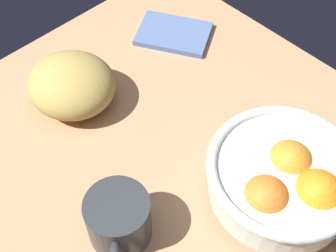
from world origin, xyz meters
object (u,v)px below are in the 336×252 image
object	(u,v)px
fruit_bowl	(284,179)
mug	(118,221)
bread_loaf	(72,85)
napkin_folded	(174,34)

from	to	relation	value
fruit_bowl	mug	size ratio (longest dim) A/B	1.99
bread_loaf	fruit_bowl	bearing A→B (deg)	15.73
bread_loaf	mug	world-z (taller)	bread_loaf
mug	fruit_bowl	bearing A→B (deg)	59.81
fruit_bowl	bread_loaf	bearing A→B (deg)	-164.27
fruit_bowl	mug	xyz separation A→B (cm)	(-11.86, -20.38, -1.47)
fruit_bowl	mug	bearing A→B (deg)	-120.19
fruit_bowl	bread_loaf	distance (cm)	37.48
mug	napkin_folded	bearing A→B (deg)	125.52
mug	bread_loaf	bearing A→B (deg)	157.09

